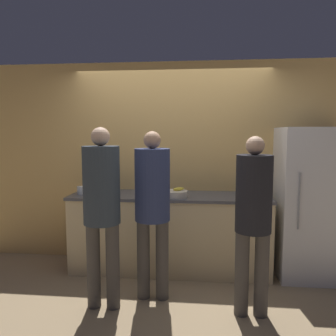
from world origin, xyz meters
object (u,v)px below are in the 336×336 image
(person_right, at_px, (253,212))
(utensil_crock, at_px, (98,184))
(refrigerator, at_px, (309,203))
(bottle_dark, at_px, (262,189))
(person_center, at_px, (152,200))
(fruit_bowl, at_px, (176,194))
(cup_white, at_px, (80,190))
(person_left, at_px, (102,202))

(person_right, relative_size, utensil_crock, 6.50)
(refrigerator, relative_size, bottle_dark, 11.81)
(person_center, xyz_separation_m, person_right, (0.96, -0.22, -0.05))
(fruit_bowl, relative_size, utensil_crock, 1.12)
(person_right, relative_size, cup_white, 17.30)
(person_center, distance_m, fruit_bowl, 0.61)
(fruit_bowl, xyz_separation_m, cup_white, (-1.19, 0.08, 0.01))
(refrigerator, height_order, fruit_bowl, refrigerator)
(refrigerator, distance_m, cup_white, 2.75)
(person_left, xyz_separation_m, bottle_dark, (1.69, 1.14, -0.04))
(refrigerator, bearing_deg, person_center, -157.37)
(fruit_bowl, bearing_deg, bottle_dark, 18.02)
(person_center, relative_size, bottle_dark, 11.49)
(fruit_bowl, distance_m, utensil_crock, 1.12)
(refrigerator, distance_m, person_center, 1.90)
(person_center, relative_size, cup_white, 17.77)
(person_left, distance_m, person_right, 1.41)
(cup_white, bearing_deg, refrigerator, 1.42)
(person_right, bearing_deg, fruit_bowl, 133.82)
(person_left, height_order, fruit_bowl, person_left)
(person_right, height_order, utensil_crock, person_right)
(refrigerator, relative_size, cup_white, 18.27)
(refrigerator, relative_size, person_right, 1.06)
(refrigerator, bearing_deg, person_left, -156.58)
(person_left, bearing_deg, cup_white, 121.74)
(person_center, xyz_separation_m, bottle_dark, (1.23, 0.92, -0.02))
(refrigerator, relative_size, person_left, 1.01)
(refrigerator, bearing_deg, utensil_crock, 174.87)
(utensil_crock, relative_size, cup_white, 2.66)
(fruit_bowl, height_order, utensil_crock, utensil_crock)
(refrigerator, height_order, bottle_dark, refrigerator)
(cup_white, bearing_deg, person_right, -24.31)
(person_left, bearing_deg, refrigerator, 23.42)
(bottle_dark, bearing_deg, person_left, -145.86)
(bottle_dark, distance_m, cup_white, 2.25)
(refrigerator, xyz_separation_m, bottle_dark, (-0.51, 0.19, 0.12))
(cup_white, bearing_deg, bottle_dark, 6.62)
(person_center, height_order, fruit_bowl, person_center)
(fruit_bowl, distance_m, bottle_dark, 1.10)
(person_center, bearing_deg, person_right, -13.09)
(utensil_crock, bearing_deg, person_right, -33.02)
(person_left, bearing_deg, utensil_crock, 109.35)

